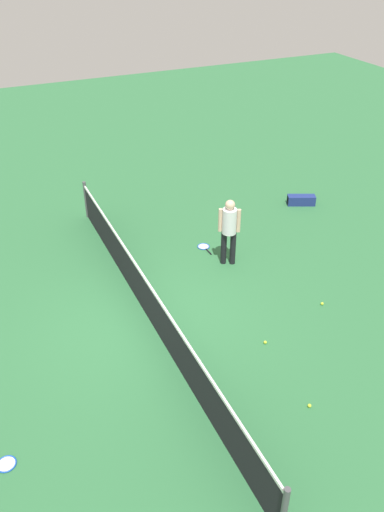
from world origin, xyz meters
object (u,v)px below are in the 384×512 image
at_px(equipment_bag, 300,200).
at_px(tennis_racket_near_player, 204,247).
at_px(tennis_racket_far_player, 5,465).
at_px(tennis_ball_by_net, 265,342).
at_px(tennis_ball_midcourt, 309,406).
at_px(tennis_ball_baseline, 322,304).
at_px(player_near_side, 229,227).

bearing_deg(equipment_bag, tennis_racket_near_player, 105.64).
xyz_separation_m(tennis_racket_far_player, equipment_bag, (5.49, -9.13, 0.13)).
relative_size(tennis_racket_near_player, tennis_ball_by_net, 8.90).
relative_size(tennis_ball_midcourt, equipment_bag, 0.08).
relative_size(tennis_racket_near_player, equipment_bag, 0.70).
bearing_deg(tennis_ball_midcourt, equipment_bag, -33.02).
distance_m(tennis_racket_near_player, tennis_ball_by_net, 3.79).
bearing_deg(tennis_ball_baseline, tennis_racket_near_player, 22.32).
xyz_separation_m(tennis_racket_near_player, tennis_ball_midcourt, (-5.46, 0.60, 0.02)).
bearing_deg(tennis_ball_baseline, tennis_ball_midcourt, 139.57).
xyz_separation_m(tennis_ball_by_net, tennis_ball_midcourt, (-1.69, 0.14, 0.00)).
height_order(tennis_ball_baseline, equipment_bag, equipment_bag).
height_order(player_near_side, tennis_racket_far_player, player_near_side).
distance_m(tennis_racket_far_player, equipment_bag, 10.66).
bearing_deg(tennis_racket_near_player, tennis_racket_far_player, 129.07).
xyz_separation_m(tennis_ball_by_net, equipment_bag, (4.77, -4.06, 0.11)).
relative_size(tennis_ball_midcourt, tennis_ball_baseline, 1.00).
height_order(tennis_racket_near_player, tennis_ball_by_net, tennis_ball_by_net).
bearing_deg(tennis_racket_near_player, equipment_bag, -74.36).
bearing_deg(equipment_bag, tennis_ball_midcourt, 146.98).
bearing_deg(player_near_side, tennis_racket_near_player, 13.84).
xyz_separation_m(tennis_racket_near_player, tennis_ball_by_net, (-3.76, 0.46, 0.02)).
relative_size(player_near_side, tennis_racket_near_player, 2.89).
bearing_deg(tennis_racket_far_player, equipment_bag, -58.96).
height_order(tennis_racket_far_player, equipment_bag, equipment_bag).
distance_m(tennis_racket_far_player, tennis_ball_by_net, 5.12).
bearing_deg(tennis_ball_by_net, tennis_racket_far_player, 98.10).
relative_size(player_near_side, equipment_bag, 2.01).
relative_size(tennis_ball_baseline, equipment_bag, 0.08).
relative_size(player_near_side, tennis_ball_baseline, 25.76).
distance_m(tennis_ball_by_net, tennis_ball_baseline, 1.86).
distance_m(tennis_ball_baseline, equipment_bag, 4.80).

